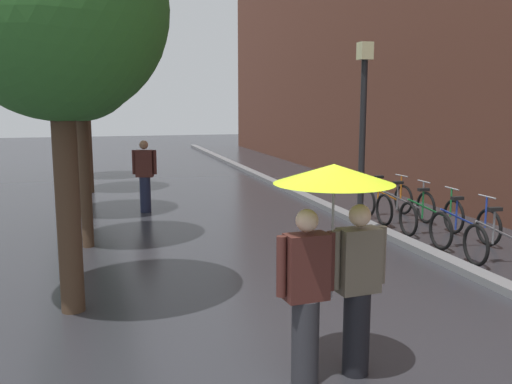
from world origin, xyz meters
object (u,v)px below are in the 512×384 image
parked_bicycle_0 (504,242)px  pedestrian_walking_midground (145,174)px  street_tree_2 (68,38)px  street_lamp_post (363,125)px  couple_under_umbrella (333,238)px  street_tree_0 (57,11)px  street_tree_3 (82,46)px  parked_bicycle_2 (431,216)px  parked_bicycle_4 (385,200)px  street_tree_1 (78,36)px  parked_bicycle_1 (465,228)px  parked_bicycle_3 (405,207)px  street_tree_4 (80,70)px

parked_bicycle_0 → pedestrian_walking_midground: size_ratio=0.65×
street_tree_2 → street_lamp_post: street_tree_2 is taller
couple_under_umbrella → street_lamp_post: size_ratio=0.56×
street_tree_0 → parked_bicycle_0: size_ratio=4.48×
street_tree_3 → parked_bicycle_2: street_tree_3 is taller
parked_bicycle_4 → street_tree_2: bearing=165.6°
street_tree_1 → street_tree_0: bearing=-92.4°
street_tree_2 → parked_bicycle_4: street_tree_2 is taller
parked_bicycle_2 → street_lamp_post: street_lamp_post is taller
street_tree_1 → parked_bicycle_4: (6.67, 1.05, -3.39)m
parked_bicycle_4 → couple_under_umbrella: (-4.34, -6.81, 1.01)m
parked_bicycle_1 → parked_bicycle_4: size_ratio=0.95×
street_tree_3 → parked_bicycle_0: 12.20m
parked_bicycle_3 → parked_bicycle_0: bearing=-90.6°
parked_bicycle_2 → pedestrian_walking_midground: size_ratio=0.63×
street_tree_0 → pedestrian_walking_midground: (1.44, 6.30, -2.77)m
parked_bicycle_3 → pedestrian_walking_midground: bearing=150.9°
parked_bicycle_2 → couple_under_umbrella: 6.55m
street_tree_0 → couple_under_umbrella: (2.46, -2.50, -2.31)m
parked_bicycle_3 → couple_under_umbrella: bearing=-126.3°
street_tree_3 → parked_bicycle_0: bearing=-55.0°
street_tree_2 → street_tree_1: bearing=-84.3°
street_tree_2 → street_tree_3: street_tree_3 is taller
street_tree_2 → parked_bicycle_0: (6.87, -5.86, -3.67)m
parked_bicycle_1 → pedestrian_walking_midground: bearing=136.9°
street_tree_2 → street_tree_4: (0.03, 6.80, -0.31)m
couple_under_umbrella → street_tree_4: bearing=99.5°
street_tree_3 → couple_under_umbrella: size_ratio=2.74×
street_tree_2 → couple_under_umbrella: bearing=-73.1°
parked_bicycle_2 → parked_bicycle_4: (0.06, 1.96, 0.00)m
parked_bicycle_0 → parked_bicycle_2: same height
parked_bicycle_2 → parked_bicycle_4: 1.96m
street_tree_4 → parked_bicycle_4: (6.92, -8.59, -3.35)m
street_tree_3 → street_lamp_post: bearing=-54.6°
parked_bicycle_4 → street_lamp_post: bearing=-130.4°
parked_bicycle_0 → parked_bicycle_3: same height
parked_bicycle_1 → parked_bicycle_2: 1.04m
street_tree_4 → parked_bicycle_4: 11.53m
parked_bicycle_2 → street_tree_2: bearing=151.5°
pedestrian_walking_midground → street_tree_1: bearing=-113.1°
couple_under_umbrella → parked_bicycle_0: bearing=32.8°
street_tree_4 → pedestrian_walking_midground: 7.33m
street_tree_2 → parked_bicycle_1: size_ratio=4.93×
street_tree_4 → parked_bicycle_2: (6.87, -10.55, -3.35)m
parked_bicycle_1 → pedestrian_walking_midground: size_ratio=0.62×
parked_bicycle_2 → parked_bicycle_4: bearing=88.4°
parked_bicycle_0 → pedestrian_walking_midground: bearing=131.1°
street_tree_4 → pedestrian_walking_midground: size_ratio=2.94×
parked_bicycle_3 → couple_under_umbrella: (-4.29, -5.84, 1.01)m
parked_bicycle_3 → street_lamp_post: (-1.52, -0.87, 1.84)m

